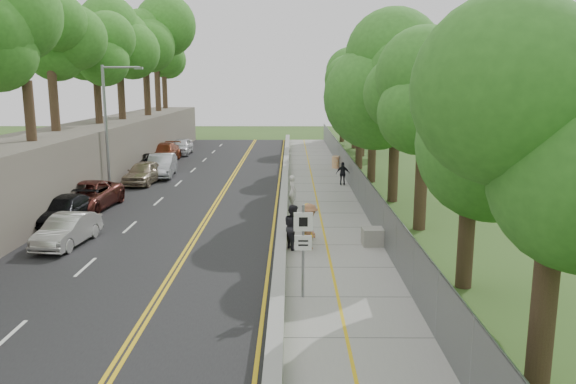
# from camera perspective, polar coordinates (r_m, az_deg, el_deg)

# --- Properties ---
(ground) EXTENTS (140.00, 140.00, 0.00)m
(ground) POSITION_cam_1_polar(r_m,az_deg,el_deg) (21.59, -1.46, -7.77)
(ground) COLOR #33511E
(ground) RESTS_ON ground
(road) EXTENTS (11.20, 66.00, 0.04)m
(road) POSITION_cam_1_polar(r_m,az_deg,el_deg) (36.60, -9.21, 0.00)
(road) COLOR black
(road) RESTS_ON ground
(sidewalk) EXTENTS (4.20, 66.00, 0.05)m
(sidewalk) POSITION_cam_1_polar(r_m,az_deg,el_deg) (36.14, 3.31, -0.00)
(sidewalk) COLOR gray
(sidewalk) RESTS_ON ground
(jersey_barrier) EXTENTS (0.42, 66.00, 0.60)m
(jersey_barrier) POSITION_cam_1_polar(r_m,az_deg,el_deg) (36.05, -0.34, 0.43)
(jersey_barrier) COLOR #9FE633
(jersey_barrier) RESTS_ON ground
(rock_embankment) EXTENTS (5.00, 66.00, 4.00)m
(rock_embankment) POSITION_cam_1_polar(r_m,az_deg,el_deg) (38.47, -21.31, 2.91)
(rock_embankment) COLOR #595147
(rock_embankment) RESTS_ON ground
(chainlink_fence) EXTENTS (0.04, 66.00, 2.00)m
(chainlink_fence) POSITION_cam_1_polar(r_m,az_deg,el_deg) (36.14, 6.66, 1.51)
(chainlink_fence) COLOR slate
(chainlink_fence) RESTS_ON ground
(trees_embankment) EXTENTS (6.40, 66.00, 13.00)m
(trees_embankment) POSITION_cam_1_polar(r_m,az_deg,el_deg) (38.12, -21.51, 15.67)
(trees_embankment) COLOR #3D8B28
(trees_embankment) RESTS_ON rock_embankment
(trees_fenceside) EXTENTS (7.00, 66.00, 14.00)m
(trees_fenceside) POSITION_cam_1_polar(r_m,az_deg,el_deg) (35.98, 10.67, 10.96)
(trees_fenceside) COLOR #3C8529
(trees_fenceside) RESTS_ON ground
(streetlight) EXTENTS (2.52, 0.22, 8.00)m
(streetlight) POSITION_cam_1_polar(r_m,az_deg,el_deg) (36.24, -17.68, 6.89)
(streetlight) COLOR gray
(streetlight) RESTS_ON ground
(signpost) EXTENTS (0.62, 0.09, 3.10)m
(signpost) POSITION_cam_1_polar(r_m,az_deg,el_deg) (18.12, 1.55, -4.99)
(signpost) COLOR gray
(signpost) RESTS_ON sidewalk
(construction_barrel) EXTENTS (0.60, 0.60, 0.98)m
(construction_barrel) POSITION_cam_1_polar(r_m,az_deg,el_deg) (46.14, 4.85, 3.05)
(construction_barrel) COLOR orange
(construction_barrel) RESTS_ON sidewalk
(concrete_block) EXTENTS (1.15, 0.88, 0.75)m
(concrete_block) POSITION_cam_1_polar(r_m,az_deg,el_deg) (24.59, 8.85, -4.50)
(concrete_block) COLOR gray
(concrete_block) RESTS_ON sidewalk
(car_1) EXTENTS (1.82, 4.17, 1.33)m
(car_1) POSITION_cam_1_polar(r_m,az_deg,el_deg) (26.04, -21.51, -3.63)
(car_1) COLOR beige
(car_1) RESTS_ON road
(car_2) EXTENTS (2.96, 5.74, 1.55)m
(car_2) POSITION_cam_1_polar(r_m,az_deg,el_deg) (32.73, -19.81, -0.41)
(car_2) COLOR #5D261F
(car_2) RESTS_ON road
(car_3) EXTENTS (2.31, 4.89, 1.38)m
(car_3) POSITION_cam_1_polar(r_m,az_deg,el_deg) (29.87, -21.84, -1.78)
(car_3) COLOR black
(car_3) RESTS_ON road
(car_4) EXTENTS (2.29, 4.76, 1.57)m
(car_4) POSITION_cam_1_polar(r_m,az_deg,el_deg) (40.10, -14.45, 1.93)
(car_4) COLOR tan
(car_4) RESTS_ON road
(car_5) EXTENTS (2.20, 5.22, 1.68)m
(car_5) POSITION_cam_1_polar(r_m,az_deg,el_deg) (42.82, -12.73, 2.65)
(car_5) COLOR #ADAFB5
(car_5) RESTS_ON road
(car_6) EXTENTS (2.66, 5.06, 1.36)m
(car_6) POSITION_cam_1_polar(r_m,az_deg,el_deg) (45.66, -13.98, 2.91)
(car_6) COLOR black
(car_6) RESTS_ON road
(car_7) EXTENTS (2.40, 5.66, 1.63)m
(car_7) POSITION_cam_1_polar(r_m,az_deg,el_deg) (50.71, -12.54, 3.91)
(car_7) COLOR brown
(car_7) RESTS_ON road
(car_8) EXTENTS (1.96, 4.67, 1.58)m
(car_8) POSITION_cam_1_polar(r_m,az_deg,el_deg) (55.62, -10.79, 4.57)
(car_8) COLOR silver
(car_8) RESTS_ON road
(painter_0) EXTENTS (0.60, 0.85, 1.65)m
(painter_0) POSITION_cam_1_polar(r_m,az_deg,el_deg) (25.06, 2.01, -3.00)
(painter_0) COLOR #EBAE15
(painter_0) RESTS_ON sidewalk
(painter_1) EXTENTS (0.62, 0.76, 1.80)m
(painter_1) POSITION_cam_1_polar(r_m,az_deg,el_deg) (31.53, 0.48, 0.09)
(painter_1) COLOR silver
(painter_1) RESTS_ON sidewalk
(painter_2) EXTENTS (1.03, 1.14, 1.90)m
(painter_2) POSITION_cam_1_polar(r_m,az_deg,el_deg) (23.66, 0.53, -3.54)
(painter_2) COLOR #232127
(painter_2) RESTS_ON sidewalk
(painter_3) EXTENTS (0.98, 1.37, 1.92)m
(painter_3) POSITION_cam_1_polar(r_m,az_deg,el_deg) (23.71, 2.23, -3.49)
(painter_3) COLOR #9E6441
(painter_3) RESTS_ON sidewalk
(person_far) EXTENTS (0.95, 0.46, 1.56)m
(person_far) POSITION_cam_1_polar(r_m,az_deg,el_deg) (38.53, 5.59, 1.88)
(person_far) COLOR black
(person_far) RESTS_ON sidewalk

